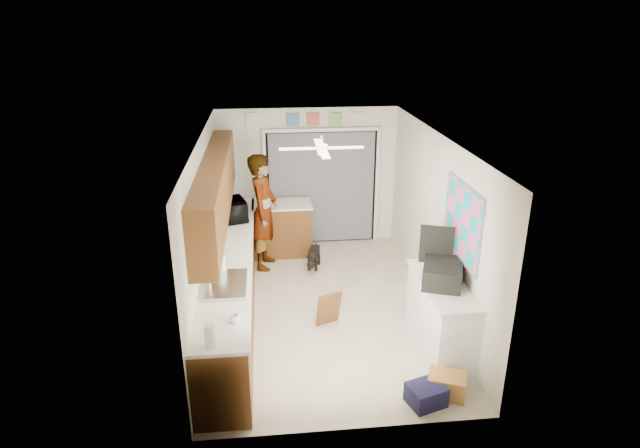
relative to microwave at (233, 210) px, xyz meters
name	(u,v)px	position (x,y,z in m)	size (l,w,h in m)	color
floor	(323,307)	(1.30, -1.29, -1.10)	(5.00, 5.00, 0.00)	#C0B19A
ceiling	(323,138)	(1.30, -1.29, 1.40)	(5.00, 5.00, 0.00)	white
wall_back	(308,177)	(1.30, 1.21, 0.15)	(3.20, 3.20, 0.00)	silver
wall_front	(353,324)	(1.30, -3.79, 0.15)	(3.20, 3.20, 0.00)	silver
wall_left	(205,232)	(-0.30, -1.29, 0.15)	(5.00, 5.00, 0.00)	silver
wall_right	(436,223)	(2.90, -1.29, 0.15)	(5.00, 5.00, 0.00)	silver
left_base_cabinets	(231,284)	(0.00, -1.29, -0.65)	(0.60, 4.80, 0.90)	brown
left_countertop	(230,254)	(0.01, -1.29, -0.18)	(0.62, 4.80, 0.04)	white
upper_cabinets	(216,189)	(-0.14, -1.09, 0.70)	(0.32, 4.00, 0.80)	brown
sink_basin	(226,285)	(0.01, -2.29, -0.14)	(0.50, 0.76, 0.06)	silver
faucet	(209,279)	(-0.18, -2.29, -0.05)	(0.03, 0.03, 0.22)	silver
peninsula_base	(282,229)	(0.80, 0.71, -0.65)	(1.00, 0.60, 0.90)	brown
peninsula_top	(282,204)	(0.80, 0.71, -0.18)	(1.04, 0.64, 0.04)	white
back_opening_recess	(322,188)	(1.55, 1.18, -0.05)	(2.00, 0.06, 2.10)	black
curtain_panel	(322,188)	(1.55, 1.14, -0.05)	(1.90, 0.03, 2.05)	slate
door_trim_left	(266,190)	(0.53, 1.15, -0.05)	(0.06, 0.04, 2.10)	white
door_trim_right	(377,187)	(2.57, 1.15, -0.05)	(0.06, 0.04, 2.10)	white
door_trim_head	(322,130)	(1.55, 1.15, 1.02)	(2.10, 0.04, 0.06)	white
header_frame_1	(293,120)	(1.05, 1.18, 1.20)	(0.22, 0.02, 0.22)	#4480B7
header_frame_2	(313,119)	(1.40, 1.18, 1.20)	(0.22, 0.02, 0.22)	#B95C45
header_frame_3	(336,119)	(1.80, 1.18, 1.20)	(0.22, 0.02, 0.22)	#77B064
header_frame_4	(358,119)	(2.20, 1.18, 1.20)	(0.22, 0.02, 0.22)	silver
route66_sign	(252,121)	(0.35, 1.18, 1.20)	(0.22, 0.02, 0.26)	silver
right_counter_base	(441,318)	(2.65, -2.49, -0.65)	(0.50, 1.40, 0.90)	white
right_counter_top	(443,285)	(2.64, -2.49, -0.18)	(0.54, 1.44, 0.04)	white
abstract_painting	(462,222)	(2.88, -2.29, 0.55)	(0.03, 1.15, 0.95)	#FF5D9E
ceiling_fan	(322,148)	(1.30, -1.09, 1.22)	(1.14, 1.14, 0.24)	white
microwave	(233,210)	(0.00, 0.00, 0.00)	(0.58, 0.39, 0.32)	black
soap_bottle	(221,260)	(-0.06, -1.91, 0.01)	(0.13, 0.13, 0.34)	silver
cup	(234,318)	(0.15, -3.12, -0.12)	(0.11, 0.11, 0.09)	white
paper_towel_roll	(210,336)	(-0.06, -3.54, -0.04)	(0.11, 0.11, 0.24)	white
suitcase	(442,273)	(2.62, -2.49, -0.03)	(0.45, 0.60, 0.26)	black
suitcase_rim	(442,281)	(2.62, -2.49, -0.14)	(0.44, 0.58, 0.02)	yellow
suitcase_lid	(437,245)	(2.62, -2.20, 0.22)	(0.42, 0.03, 0.50)	black
cardboard_box	(447,384)	(2.47, -3.36, -0.97)	(0.41, 0.31, 0.25)	#BD8E3B
navy_crate	(426,395)	(2.19, -3.49, -0.98)	(0.38, 0.32, 0.23)	#161637
cabinet_door_panel	(329,309)	(1.33, -1.79, -0.84)	(0.34, 0.03, 0.52)	brown
man	(264,212)	(0.49, 0.20, -0.13)	(0.71, 0.47, 1.95)	white
dog	(314,257)	(1.30, 0.04, -0.91)	(0.21, 0.49, 0.39)	black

